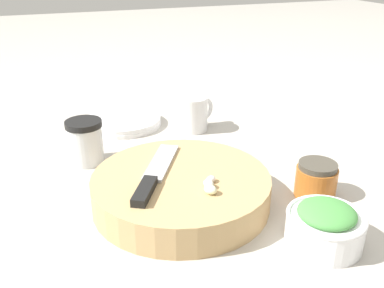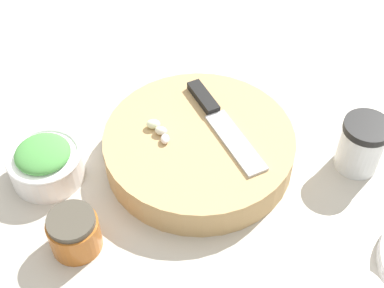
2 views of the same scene
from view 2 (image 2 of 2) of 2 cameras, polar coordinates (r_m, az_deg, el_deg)
ground_plane at (r=0.81m, az=3.99°, el=-6.35°), size 5.00×5.00×0.00m
cutting_board at (r=0.84m, az=0.74°, el=-0.37°), size 0.30×0.30×0.05m
chef_knife at (r=0.84m, az=2.92°, el=2.62°), size 0.20×0.13×0.01m
garlic_cloves at (r=0.83m, az=-3.60°, el=1.54°), size 0.06×0.04×0.01m
herb_bowl at (r=0.85m, az=-15.37°, el=-1.93°), size 0.11×0.11×0.07m
spice_jar at (r=0.86m, az=17.65°, el=-0.08°), size 0.07×0.07×0.09m
honey_jar at (r=0.76m, az=-12.46°, el=-9.20°), size 0.07×0.07×0.06m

